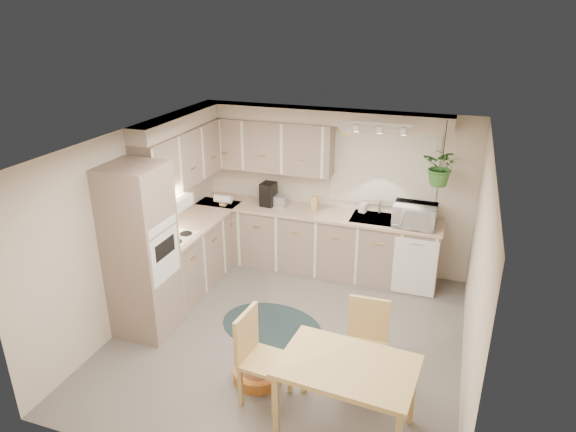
# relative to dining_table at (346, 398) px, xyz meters

# --- Properties ---
(floor) EXTENTS (4.20, 4.20, 0.00)m
(floor) POSITION_rel_dining_table_xyz_m (-0.98, 1.22, -0.38)
(floor) COLOR #5F5B54
(floor) RESTS_ON ground
(ceiling) EXTENTS (4.20, 4.20, 0.00)m
(ceiling) POSITION_rel_dining_table_xyz_m (-0.98, 1.22, 2.02)
(ceiling) COLOR white
(ceiling) RESTS_ON wall_back
(wall_back) EXTENTS (4.00, 0.04, 2.40)m
(wall_back) POSITION_rel_dining_table_xyz_m (-0.98, 3.32, 0.82)
(wall_back) COLOR #C2B3A0
(wall_back) RESTS_ON floor
(wall_front) EXTENTS (4.00, 0.04, 2.40)m
(wall_front) POSITION_rel_dining_table_xyz_m (-0.98, -0.88, 0.82)
(wall_front) COLOR #C2B3A0
(wall_front) RESTS_ON floor
(wall_left) EXTENTS (0.04, 4.20, 2.40)m
(wall_left) POSITION_rel_dining_table_xyz_m (-2.98, 1.22, 0.82)
(wall_left) COLOR #C2B3A0
(wall_left) RESTS_ON floor
(wall_right) EXTENTS (0.04, 4.20, 2.40)m
(wall_right) POSITION_rel_dining_table_xyz_m (1.02, 1.22, 0.82)
(wall_right) COLOR #C2B3A0
(wall_right) RESTS_ON floor
(base_cab_left) EXTENTS (0.60, 1.85, 0.90)m
(base_cab_left) POSITION_rel_dining_table_xyz_m (-2.68, 2.09, 0.07)
(base_cab_left) COLOR gray
(base_cab_left) RESTS_ON floor
(base_cab_back) EXTENTS (3.60, 0.60, 0.90)m
(base_cab_back) POSITION_rel_dining_table_xyz_m (-1.18, 3.02, 0.07)
(base_cab_back) COLOR gray
(base_cab_back) RESTS_ON floor
(counter_left) EXTENTS (0.64, 1.89, 0.04)m
(counter_left) POSITION_rel_dining_table_xyz_m (-2.67, 2.09, 0.54)
(counter_left) COLOR tan
(counter_left) RESTS_ON base_cab_left
(counter_back) EXTENTS (3.64, 0.64, 0.04)m
(counter_back) POSITION_rel_dining_table_xyz_m (-1.18, 3.01, 0.54)
(counter_back) COLOR tan
(counter_back) RESTS_ON base_cab_back
(oven_stack) EXTENTS (0.65, 0.65, 2.10)m
(oven_stack) POSITION_rel_dining_table_xyz_m (-2.66, 0.84, 0.67)
(oven_stack) COLOR gray
(oven_stack) RESTS_ON floor
(wall_oven_face) EXTENTS (0.02, 0.56, 0.58)m
(wall_oven_face) POSITION_rel_dining_table_xyz_m (-2.34, 0.84, 0.67)
(wall_oven_face) COLOR silver
(wall_oven_face) RESTS_ON oven_stack
(upper_cab_left) EXTENTS (0.35, 2.00, 0.75)m
(upper_cab_left) POSITION_rel_dining_table_xyz_m (-2.81, 2.22, 1.45)
(upper_cab_left) COLOR gray
(upper_cab_left) RESTS_ON wall_left
(upper_cab_back) EXTENTS (2.00, 0.35, 0.75)m
(upper_cab_back) POSITION_rel_dining_table_xyz_m (-1.98, 3.14, 1.45)
(upper_cab_back) COLOR gray
(upper_cab_back) RESTS_ON wall_back
(soffit_left) EXTENTS (0.30, 2.00, 0.20)m
(soffit_left) POSITION_rel_dining_table_xyz_m (-2.83, 2.22, 1.92)
(soffit_left) COLOR #C2B3A0
(soffit_left) RESTS_ON wall_left
(soffit_back) EXTENTS (3.60, 0.30, 0.20)m
(soffit_back) POSITION_rel_dining_table_xyz_m (-1.18, 3.17, 1.92)
(soffit_back) COLOR #C2B3A0
(soffit_back) RESTS_ON wall_back
(cooktop) EXTENTS (0.52, 0.58, 0.02)m
(cooktop) POSITION_rel_dining_table_xyz_m (-2.66, 1.52, 0.57)
(cooktop) COLOR silver
(cooktop) RESTS_ON counter_left
(range_hood) EXTENTS (0.40, 0.60, 0.14)m
(range_hood) POSITION_rel_dining_table_xyz_m (-2.68, 1.52, 1.02)
(range_hood) COLOR silver
(range_hood) RESTS_ON upper_cab_left
(window_blinds) EXTENTS (1.40, 0.02, 1.00)m
(window_blinds) POSITION_rel_dining_table_xyz_m (-0.28, 3.29, 1.22)
(window_blinds) COLOR silver
(window_blinds) RESTS_ON wall_back
(window_frame) EXTENTS (1.50, 0.02, 1.10)m
(window_frame) POSITION_rel_dining_table_xyz_m (-0.28, 3.30, 1.22)
(window_frame) COLOR beige
(window_frame) RESTS_ON wall_back
(sink) EXTENTS (0.70, 0.48, 0.10)m
(sink) POSITION_rel_dining_table_xyz_m (-0.28, 3.02, 0.52)
(sink) COLOR #9A9CA2
(sink) RESTS_ON counter_back
(dishwasher_front) EXTENTS (0.58, 0.02, 0.83)m
(dishwasher_front) POSITION_rel_dining_table_xyz_m (0.32, 2.71, 0.05)
(dishwasher_front) COLOR silver
(dishwasher_front) RESTS_ON base_cab_back
(track_light_bar) EXTENTS (0.80, 0.04, 0.04)m
(track_light_bar) POSITION_rel_dining_table_xyz_m (-0.28, 2.77, 1.95)
(track_light_bar) COLOR silver
(track_light_bar) RESTS_ON ceiling
(wall_clock) EXTENTS (0.30, 0.03, 0.30)m
(wall_clock) POSITION_rel_dining_table_xyz_m (-0.83, 3.29, 1.80)
(wall_clock) COLOR #E7BD51
(wall_clock) RESTS_ON wall_back
(dining_table) EXTENTS (1.26, 0.89, 0.76)m
(dining_table) POSITION_rel_dining_table_xyz_m (0.00, 0.00, 0.00)
(dining_table) COLOR tan
(dining_table) RESTS_ON floor
(chair_left) EXTENTS (0.49, 0.49, 0.97)m
(chair_left) POSITION_rel_dining_table_xyz_m (-0.85, 0.17, 0.10)
(chair_left) COLOR tan
(chair_left) RESTS_ON floor
(chair_back) EXTENTS (0.46, 0.46, 0.95)m
(chair_back) POSITION_rel_dining_table_xyz_m (0.03, 0.66, 0.09)
(chair_back) COLOR tan
(chair_back) RESTS_ON floor
(braided_rug) EXTENTS (1.47, 1.21, 0.01)m
(braided_rug) POSITION_rel_dining_table_xyz_m (-1.25, 1.37, -0.37)
(braided_rug) COLOR black
(braided_rug) RESTS_ON floor
(pet_bed) EXTENTS (0.68, 0.68, 0.12)m
(pet_bed) POSITION_rel_dining_table_xyz_m (-1.03, 0.40, -0.32)
(pet_bed) COLOR #B26923
(pet_bed) RESTS_ON floor
(microwave) EXTENTS (0.57, 0.33, 0.38)m
(microwave) POSITION_rel_dining_table_xyz_m (0.24, 2.92, 0.75)
(microwave) COLOR silver
(microwave) RESTS_ON counter_back
(soap_bottle) EXTENTS (0.14, 0.23, 0.10)m
(soap_bottle) POSITION_rel_dining_table_xyz_m (-0.51, 3.17, 0.61)
(soap_bottle) COLOR silver
(soap_bottle) RESTS_ON counter_back
(hanging_plant) EXTENTS (0.60, 0.63, 0.39)m
(hanging_plant) POSITION_rel_dining_table_xyz_m (0.51, 2.92, 1.37)
(hanging_plant) COLOR #306428
(hanging_plant) RESTS_ON ceiling
(coffee_maker) EXTENTS (0.21, 0.25, 0.35)m
(coffee_maker) POSITION_rel_dining_table_xyz_m (-1.91, 3.02, 0.74)
(coffee_maker) COLOR black
(coffee_maker) RESTS_ON counter_back
(toaster) EXTENTS (0.27, 0.16, 0.16)m
(toaster) POSITION_rel_dining_table_xyz_m (-1.77, 3.04, 0.64)
(toaster) COLOR #9A9CA2
(toaster) RESTS_ON counter_back
(knife_block) EXTENTS (0.10, 0.10, 0.21)m
(knife_block) POSITION_rel_dining_table_xyz_m (-1.20, 3.07, 0.66)
(knife_block) COLOR tan
(knife_block) RESTS_ON counter_back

